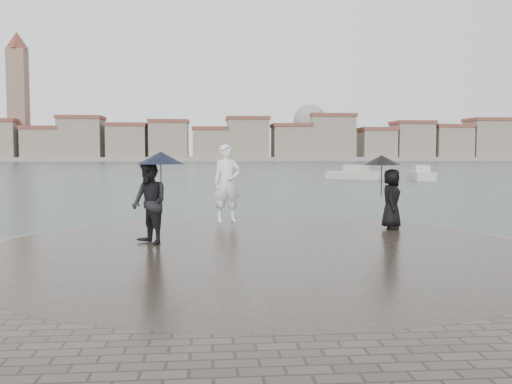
{
  "coord_description": "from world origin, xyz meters",
  "views": [
    {
      "loc": [
        -1.16,
        -8.53,
        2.37
      ],
      "look_at": [
        0.0,
        4.8,
        1.45
      ],
      "focal_mm": 40.0,
      "sensor_mm": 36.0,
      "label": 1
    }
  ],
  "objects": [
    {
      "name": "quay_tip",
      "position": [
        0.0,
        3.5,
        0.18
      ],
      "size": [
        11.9,
        11.9,
        0.36
      ],
      "primitive_type": "cylinder",
      "color": "#2D261E",
      "rests_on": "ground"
    },
    {
      "name": "far_skyline",
      "position": [
        -6.29,
        160.71,
        5.61
      ],
      "size": [
        260.0,
        20.0,
        37.0
      ],
      "color": "gray",
      "rests_on": "ground"
    },
    {
      "name": "ground",
      "position": [
        0.0,
        0.0,
        0.0
      ],
      "size": [
        400.0,
        400.0,
        0.0
      ],
      "primitive_type": "plane",
      "color": "#2B3835",
      "rests_on": "ground"
    },
    {
      "name": "statue",
      "position": [
        -0.56,
        8.1,
        1.49
      ],
      "size": [
        0.93,
        0.72,
        2.26
      ],
      "primitive_type": "imported",
      "rotation": [
        0.0,
        0.0,
        0.24
      ],
      "color": "white",
      "rests_on": "quay_tip"
    },
    {
      "name": "visitor_right",
      "position": [
        3.63,
        6.11,
        1.46
      ],
      "size": [
        1.14,
        1.06,
        1.95
      ],
      "color": "black",
      "rests_on": "quay_tip"
    },
    {
      "name": "visitor_left",
      "position": [
        -2.36,
        4.14,
        1.49
      ],
      "size": [
        1.32,
        1.19,
        2.04
      ],
      "color": "black",
      "rests_on": "quay_tip"
    },
    {
      "name": "boats",
      "position": [
        15.0,
        41.08,
        0.38
      ],
      "size": [
        9.16,
        7.2,
        1.5
      ],
      "color": "#B9B4A7",
      "rests_on": "ground"
    },
    {
      "name": "kerb_ring",
      "position": [
        0.0,
        3.5,
        0.16
      ],
      "size": [
        12.5,
        12.5,
        0.32
      ],
      "primitive_type": "cylinder",
      "color": "gray",
      "rests_on": "ground"
    }
  ]
}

